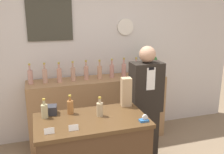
{
  "coord_description": "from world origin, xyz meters",
  "views": [
    {
      "loc": [
        -0.82,
        -1.81,
        2.02
      ],
      "look_at": [
        0.1,
        1.1,
        1.18
      ],
      "focal_mm": 40.0,
      "sensor_mm": 36.0,
      "label": 1
    }
  ],
  "objects": [
    {
      "name": "shelf_bottle_3",
      "position": [
        -0.31,
        1.7,
        1.11
      ],
      "size": [
        0.07,
        0.07,
        0.29
      ],
      "color": "tan",
      "rests_on": "back_shelf"
    },
    {
      "name": "paper_bag",
      "position": [
        0.15,
        0.72,
        1.1
      ],
      "size": [
        0.12,
        0.11,
        0.33
      ],
      "color": "tan",
      "rests_on": "display_counter"
    },
    {
      "name": "back_wall",
      "position": [
        -0.01,
        2.0,
        1.36
      ],
      "size": [
        5.2,
        0.09,
        2.7
      ],
      "color": "silver",
      "rests_on": "ground_plane"
    },
    {
      "name": "shelf_bottle_4",
      "position": [
        -0.11,
        1.72,
        1.11
      ],
      "size": [
        0.07,
        0.07,
        0.29
      ],
      "color": "tan",
      "rests_on": "back_shelf"
    },
    {
      "name": "gift_box",
      "position": [
        -0.7,
        0.73,
        0.98
      ],
      "size": [
        0.14,
        0.14,
        0.09
      ],
      "color": "#2D2D33",
      "rests_on": "display_counter"
    },
    {
      "name": "counter_bottle_1",
      "position": [
        -0.5,
        0.68,
        1.01
      ],
      "size": [
        0.07,
        0.07,
        0.21
      ],
      "color": "#A66B37",
      "rests_on": "display_counter"
    },
    {
      "name": "price_card_right",
      "position": [
        -0.53,
        0.29,
        0.96
      ],
      "size": [
        0.09,
        0.02,
        0.06
      ],
      "color": "white",
      "rests_on": "display_counter"
    },
    {
      "name": "shelf_bottle_6",
      "position": [
        0.29,
        1.71,
        1.11
      ],
      "size": [
        0.07,
        0.07,
        0.29
      ],
      "color": "tan",
      "rests_on": "back_shelf"
    },
    {
      "name": "potted_plant",
      "position": [
        0.9,
        1.69,
        1.19
      ],
      "size": [
        0.25,
        0.25,
        0.34
      ],
      "color": "#B27047",
      "rests_on": "back_shelf"
    },
    {
      "name": "tape_dispenser",
      "position": [
        0.17,
        0.27,
        0.96
      ],
      "size": [
        0.09,
        0.06,
        0.07
      ],
      "color": "#2D66A8",
      "rests_on": "display_counter"
    },
    {
      "name": "shelf_bottle_1",
      "position": [
        -0.7,
        1.72,
        1.11
      ],
      "size": [
        0.07,
        0.07,
        0.29
      ],
      "color": "tan",
      "rests_on": "back_shelf"
    },
    {
      "name": "shelf_bottle_2",
      "position": [
        -0.51,
        1.69,
        1.11
      ],
      "size": [
        0.07,
        0.07,
        0.29
      ],
      "color": "tan",
      "rests_on": "back_shelf"
    },
    {
      "name": "price_card_left",
      "position": [
        -0.75,
        0.29,
        0.96
      ],
      "size": [
        0.09,
        0.02,
        0.06
      ],
      "color": "white",
      "rests_on": "display_counter"
    },
    {
      "name": "counter_bottle_0",
      "position": [
        -0.77,
        0.65,
        1.01
      ],
      "size": [
        0.07,
        0.07,
        0.21
      ],
      "color": "tan",
      "rests_on": "display_counter"
    },
    {
      "name": "shelf_bottle_8",
      "position": [
        0.68,
        1.71,
        1.11
      ],
      "size": [
        0.07,
        0.07,
        0.29
      ],
      "color": "tan",
      "rests_on": "back_shelf"
    },
    {
      "name": "shelf_bottle_5",
      "position": [
        0.09,
        1.69,
        1.11
      ],
      "size": [
        0.07,
        0.07,
        0.29
      ],
      "color": "tan",
      "rests_on": "back_shelf"
    },
    {
      "name": "shopkeeper",
      "position": [
        0.51,
        0.96,
        0.79
      ],
      "size": [
        0.4,
        0.25,
        1.58
      ],
      "color": "black",
      "rests_on": "ground_plane"
    },
    {
      "name": "back_shelf",
      "position": [
        0.06,
        1.71,
        0.5
      ],
      "size": [
        2.09,
        0.46,
        1.0
      ],
      "color": "#9E754C",
      "rests_on": "ground_plane"
    },
    {
      "name": "counter_bottle_2",
      "position": [
        -0.21,
        0.53,
        1.01
      ],
      "size": [
        0.07,
        0.07,
        0.21
      ],
      "color": "tan",
      "rests_on": "display_counter"
    },
    {
      "name": "shelf_bottle_0",
      "position": [
        -0.9,
        1.73,
        1.11
      ],
      "size": [
        0.07,
        0.07,
        0.29
      ],
      "color": "tan",
      "rests_on": "back_shelf"
    },
    {
      "name": "shelf_bottle_7",
      "position": [
        0.48,
        1.72,
        1.11
      ],
      "size": [
        0.07,
        0.07,
        0.29
      ],
      "color": "tan",
      "rests_on": "back_shelf"
    }
  ]
}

